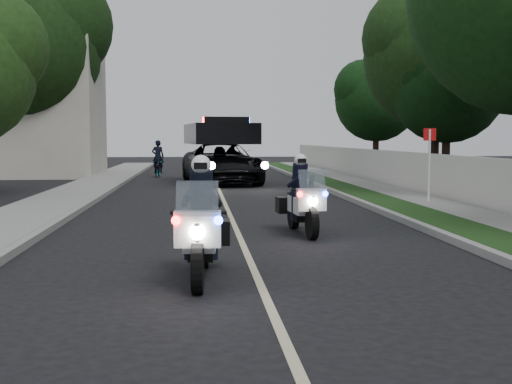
# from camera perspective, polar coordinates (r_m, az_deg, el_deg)

# --- Properties ---
(ground) EXTENTS (120.00, 120.00, 0.00)m
(ground) POSITION_cam_1_polar(r_m,az_deg,el_deg) (9.78, 0.06, -7.36)
(ground) COLOR black
(ground) RESTS_ON ground
(curb_right) EXTENTS (0.20, 60.00, 0.15)m
(curb_right) POSITION_cam_1_polar(r_m,az_deg,el_deg) (20.24, 9.06, -0.90)
(curb_right) COLOR gray
(curb_right) RESTS_ON ground
(grass_verge) EXTENTS (1.20, 60.00, 0.16)m
(grass_verge) POSITION_cam_1_polar(r_m,az_deg,el_deg) (20.43, 10.96, -0.87)
(grass_verge) COLOR #193814
(grass_verge) RESTS_ON ground
(sidewalk_right) EXTENTS (1.40, 60.00, 0.16)m
(sidewalk_right) POSITION_cam_1_polar(r_m,az_deg,el_deg) (20.83, 14.40, -0.83)
(sidewalk_right) COLOR gray
(sidewalk_right) RESTS_ON ground
(property_wall) EXTENTS (0.22, 60.00, 1.50)m
(property_wall) POSITION_cam_1_polar(r_m,az_deg,el_deg) (21.13, 17.00, 1.02)
(property_wall) COLOR beige
(property_wall) RESTS_ON ground
(curb_left) EXTENTS (0.20, 60.00, 0.15)m
(curb_left) POSITION_cam_1_polar(r_m,az_deg,el_deg) (19.89, -14.50, -1.10)
(curb_left) COLOR gray
(curb_left) RESTS_ON ground
(sidewalk_left) EXTENTS (2.00, 60.00, 0.16)m
(sidewalk_left) POSITION_cam_1_polar(r_m,az_deg,el_deg) (20.09, -17.60, -1.10)
(sidewalk_left) COLOR gray
(sidewalk_left) RESTS_ON ground
(building_far) EXTENTS (8.00, 6.00, 7.00)m
(building_far) POSITION_cam_1_polar(r_m,az_deg,el_deg) (36.70, -19.73, 6.75)
(building_far) COLOR #A8A396
(building_far) RESTS_ON ground
(lane_marking) EXTENTS (0.12, 50.00, 0.01)m
(lane_marking) POSITION_cam_1_polar(r_m,az_deg,el_deg) (19.65, -2.61, -1.22)
(lane_marking) COLOR #BFB78C
(lane_marking) RESTS_ON ground
(police_moto_left) EXTENTS (0.87, 2.16, 1.81)m
(police_moto_left) POSITION_cam_1_polar(r_m,az_deg,el_deg) (9.66, -4.77, -7.53)
(police_moto_left) COLOR white
(police_moto_left) RESTS_ON ground
(police_moto_right) EXTENTS (0.86, 2.07, 1.71)m
(police_moto_right) POSITION_cam_1_polar(r_m,az_deg,el_deg) (14.08, 3.99, -3.63)
(police_moto_right) COLOR silver
(police_moto_right) RESTS_ON ground
(police_suv) EXTENTS (3.74, 6.75, 3.13)m
(police_suv) POSITION_cam_1_polar(r_m,az_deg,el_deg) (29.28, -2.98, 0.74)
(police_suv) COLOR black
(police_suv) RESTS_ON ground
(bicycle) EXTENTS (0.64, 1.59, 0.82)m
(bicycle) POSITION_cam_1_polar(r_m,az_deg,el_deg) (34.43, -8.49, 1.30)
(bicycle) COLOR black
(bicycle) RESTS_ON ground
(cyclist) EXTENTS (0.62, 0.42, 1.71)m
(cyclist) POSITION_cam_1_polar(r_m,az_deg,el_deg) (34.43, -8.49, 1.30)
(cyclist) COLOR black
(cyclist) RESTS_ON ground
(sign_post) EXTENTS (0.43, 0.43, 2.40)m
(sign_post) POSITION_cam_1_polar(r_m,az_deg,el_deg) (20.22, 14.71, -1.22)
(sign_post) COLOR #B11E0C
(sign_post) RESTS_ON ground
(tree_right_c) EXTENTS (5.83, 5.83, 8.32)m
(tree_right_c) POSITION_cam_1_polar(r_m,az_deg,el_deg) (30.06, 16.08, 0.67)
(tree_right_c) COLOR black
(tree_right_c) RESTS_ON ground
(tree_right_d) EXTENTS (8.16, 8.16, 10.93)m
(tree_right_d) POSITION_cam_1_polar(r_m,az_deg,el_deg) (30.98, 15.19, 0.80)
(tree_right_d) COLOR #1A3812
(tree_right_d) RESTS_ON ground
(tree_right_e) EXTENTS (6.01, 6.01, 8.32)m
(tree_right_e) POSITION_cam_1_polar(r_m,az_deg,el_deg) (40.33, 10.32, 1.78)
(tree_right_e) COLOR black
(tree_right_e) RESTS_ON ground
(tree_left_far) EXTENTS (7.62, 7.62, 12.39)m
(tree_left_far) POSITION_cam_1_polar(r_m,az_deg,el_deg) (35.33, -18.99, 1.18)
(tree_left_far) COLOR black
(tree_left_far) RESTS_ON ground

